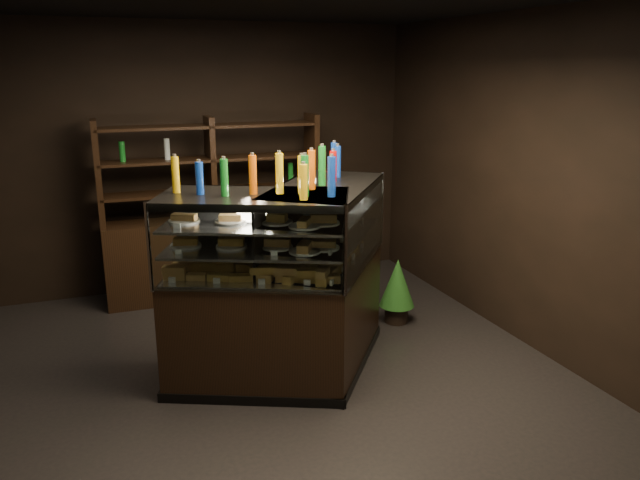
# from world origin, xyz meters

# --- Properties ---
(ground) EXTENTS (5.00, 5.00, 0.00)m
(ground) POSITION_xyz_m (0.00, 0.00, 0.00)
(ground) COLOR black
(ground) RESTS_ON ground
(room_shell) EXTENTS (5.02, 5.02, 3.01)m
(room_shell) POSITION_xyz_m (0.00, 0.00, 1.94)
(room_shell) COLOR black
(room_shell) RESTS_ON ground
(display_case) EXTENTS (2.19, 1.61, 1.59)m
(display_case) POSITION_xyz_m (0.27, -0.05, 0.53)
(display_case) COLOR black
(display_case) RESTS_ON ground
(food_display) EXTENTS (1.77, 1.15, 0.48)m
(food_display) POSITION_xyz_m (0.27, -0.06, 1.18)
(food_display) COLOR #CA9348
(food_display) RESTS_ON display_case
(bottles_top) EXTENTS (1.60, 1.01, 0.30)m
(bottles_top) POSITION_xyz_m (0.27, -0.05, 1.72)
(bottles_top) COLOR silver
(bottles_top) RESTS_ON display_case
(potted_conifer) EXTENTS (0.35, 0.35, 0.75)m
(potted_conifer) POSITION_xyz_m (1.60, 0.59, 0.43)
(potted_conifer) COLOR black
(potted_conifer) RESTS_ON ground
(back_shelving) EXTENTS (2.38, 0.46, 2.00)m
(back_shelving) POSITION_xyz_m (0.06, 2.05, 0.61)
(back_shelving) COLOR black
(back_shelving) RESTS_ON ground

